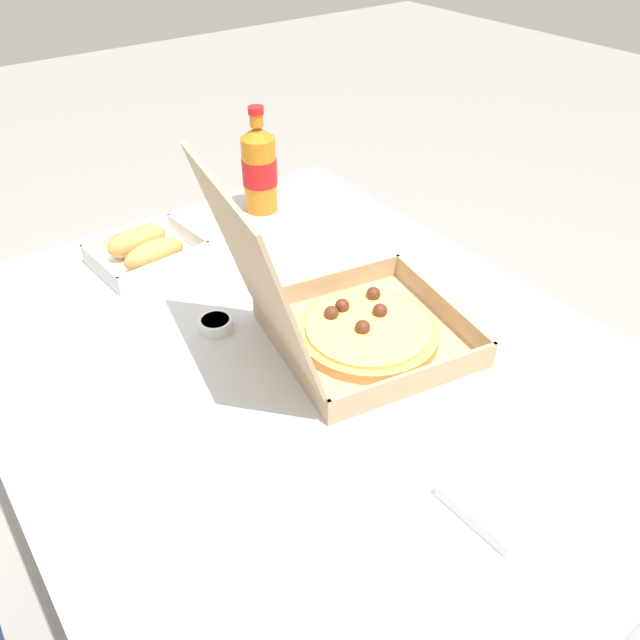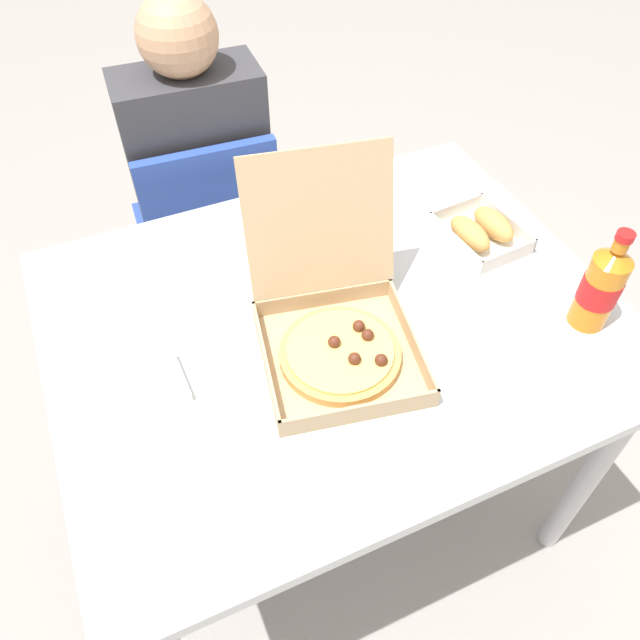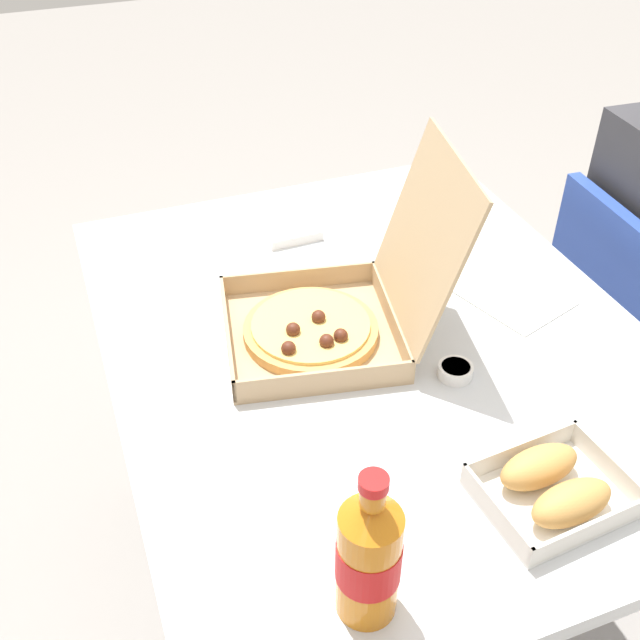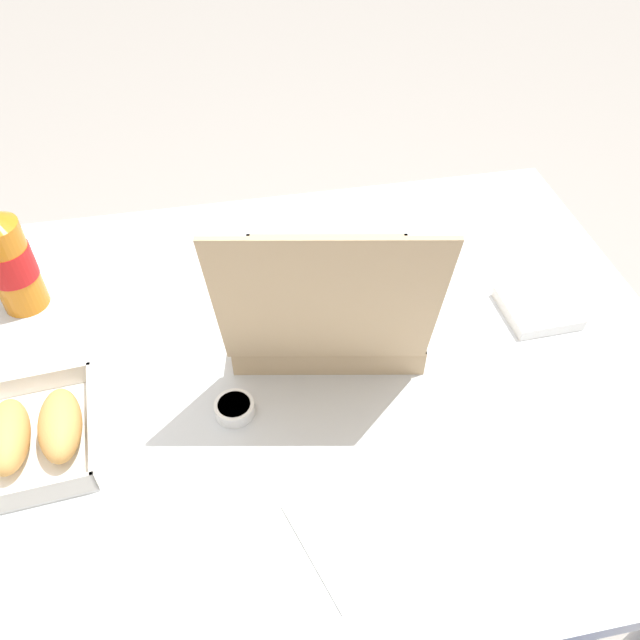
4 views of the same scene
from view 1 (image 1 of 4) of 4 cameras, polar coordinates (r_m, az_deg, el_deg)
ground_plane at (r=1.58m, az=-1.25°, el=-24.43°), size 10.00×10.00×0.00m
dining_table at (r=1.04m, az=-1.75°, el=-6.78°), size 1.11×0.89×0.76m
pizza_box_open at (r=0.96m, az=2.63°, el=-0.15°), size 0.35×0.41×0.32m
bread_side_box at (r=1.23m, az=-15.62°, el=6.19°), size 0.16×0.20×0.06m
cola_bottle at (r=1.35m, az=-5.56°, el=13.64°), size 0.07×0.07×0.22m
paper_menu at (r=0.87m, az=-15.45°, el=-10.86°), size 0.25×0.21×0.00m
napkin_pile at (r=0.81m, az=16.15°, el=-15.24°), size 0.11×0.11×0.02m
dipping_sauce_cup at (r=1.03m, az=-9.52°, el=-0.34°), size 0.06×0.06×0.02m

